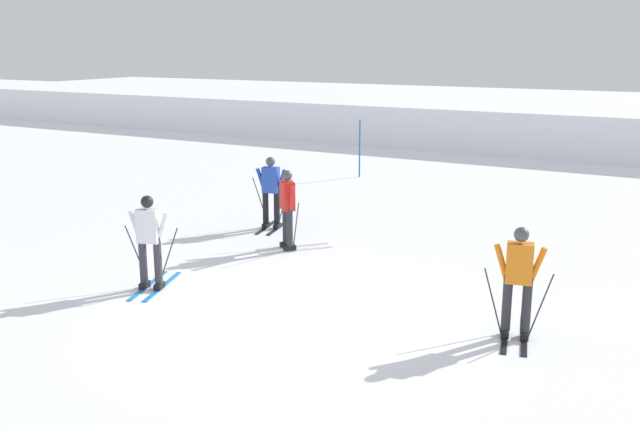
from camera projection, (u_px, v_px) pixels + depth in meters
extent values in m
plane|color=white|center=(287.00, 314.00, 11.44)|extent=(120.00, 120.00, 0.00)
cube|color=white|center=(555.00, 127.00, 29.41)|extent=(80.00, 7.12, 1.70)
cube|color=black|center=(268.00, 226.00, 16.92)|extent=(0.45, 1.58, 0.02)
cube|color=black|center=(279.00, 227.00, 16.84)|extent=(0.45, 1.58, 0.02)
cube|color=black|center=(266.00, 225.00, 16.76)|extent=(0.18, 0.28, 0.10)
cube|color=black|center=(277.00, 226.00, 16.69)|extent=(0.18, 0.28, 0.10)
cylinder|color=black|center=(266.00, 206.00, 16.65)|extent=(0.14, 0.14, 0.85)
cylinder|color=black|center=(277.00, 206.00, 16.58)|extent=(0.14, 0.14, 0.85)
cube|color=#284CB7|center=(271.00, 180.00, 16.47)|extent=(0.42, 0.32, 0.60)
cylinder|color=#284CB7|center=(261.00, 180.00, 16.56)|extent=(0.27, 0.15, 0.55)
cylinder|color=#284CB7|center=(281.00, 181.00, 16.42)|extent=(0.27, 0.15, 0.55)
sphere|color=#4C4C56|center=(270.00, 162.00, 16.37)|extent=(0.22, 0.22, 0.22)
cylinder|color=#38383D|center=(261.00, 202.00, 16.78)|extent=(0.41, 0.12, 1.19)
cylinder|color=#38383D|center=(284.00, 204.00, 16.62)|extent=(0.41, 0.12, 1.19)
cube|color=silver|center=(293.00, 246.00, 15.22)|extent=(1.15, 1.24, 0.02)
cube|color=silver|center=(297.00, 250.00, 14.96)|extent=(1.15, 1.24, 0.02)
cube|color=black|center=(286.00, 244.00, 15.16)|extent=(0.26, 0.27, 0.10)
cube|color=black|center=(290.00, 248.00, 14.90)|extent=(0.26, 0.27, 0.10)
cylinder|color=#2D2D33|center=(286.00, 223.00, 15.05)|extent=(0.14, 0.14, 0.85)
cylinder|color=#2D2D33|center=(289.00, 226.00, 14.79)|extent=(0.14, 0.14, 0.85)
cube|color=red|center=(287.00, 196.00, 14.77)|extent=(0.44, 0.43, 0.60)
cylinder|color=red|center=(285.00, 194.00, 15.01)|extent=(0.25, 0.24, 0.55)
cylinder|color=red|center=(292.00, 199.00, 14.55)|extent=(0.25, 0.24, 0.55)
sphere|color=#4C4C56|center=(287.00, 175.00, 14.67)|extent=(0.22, 0.22, 0.22)
cylinder|color=#38383D|center=(289.00, 221.00, 15.19)|extent=(0.36, 0.33, 1.12)
cylinder|color=#38383D|center=(296.00, 227.00, 14.70)|extent=(0.36, 0.33, 1.12)
cube|color=black|center=(505.00, 332.00, 10.70)|extent=(0.44, 1.58, 0.02)
cube|color=black|center=(524.00, 335.00, 10.63)|extent=(0.44, 1.58, 0.02)
cube|color=black|center=(505.00, 333.00, 10.55)|extent=(0.17, 0.28, 0.10)
cube|color=black|center=(524.00, 335.00, 10.47)|extent=(0.17, 0.28, 0.10)
cylinder|color=#2D2D33|center=(507.00, 303.00, 10.43)|extent=(0.14, 0.14, 0.85)
cylinder|color=#2D2D33|center=(527.00, 305.00, 10.36)|extent=(0.14, 0.14, 0.85)
cube|color=orange|center=(520.00, 263.00, 10.25)|extent=(0.42, 0.32, 0.60)
cylinder|color=orange|center=(502.00, 262.00, 10.34)|extent=(0.27, 0.14, 0.55)
cylinder|color=orange|center=(537.00, 265.00, 10.20)|extent=(0.27, 0.14, 0.55)
sphere|color=#4C4C56|center=(522.00, 235.00, 10.15)|extent=(0.22, 0.22, 0.22)
cylinder|color=#38383D|center=(493.00, 301.00, 10.59)|extent=(0.31, 0.09, 1.02)
cylinder|color=#38383D|center=(541.00, 306.00, 10.41)|extent=(0.31, 0.09, 1.02)
cube|color=#237AC6|center=(148.00, 285.00, 12.78)|extent=(0.60, 1.54, 0.02)
cube|color=#237AC6|center=(163.00, 286.00, 12.73)|extent=(0.60, 1.54, 0.02)
cube|color=black|center=(145.00, 285.00, 12.62)|extent=(0.20, 0.28, 0.10)
cube|color=black|center=(159.00, 286.00, 12.57)|extent=(0.20, 0.28, 0.10)
cylinder|color=#38333D|center=(143.00, 260.00, 12.51)|extent=(0.14, 0.14, 0.85)
cylinder|color=#38333D|center=(158.00, 260.00, 12.46)|extent=(0.14, 0.14, 0.85)
cube|color=white|center=(148.00, 226.00, 12.34)|extent=(0.44, 0.35, 0.60)
cylinder|color=white|center=(136.00, 226.00, 12.40)|extent=(0.27, 0.17, 0.55)
cylinder|color=white|center=(162.00, 227.00, 12.32)|extent=(0.27, 0.17, 0.55)
sphere|color=black|center=(147.00, 202.00, 12.24)|extent=(0.22, 0.22, 0.22)
cylinder|color=#38383D|center=(138.00, 256.00, 12.62)|extent=(0.42, 0.16, 1.14)
cylinder|color=#38383D|center=(168.00, 258.00, 12.53)|extent=(0.42, 0.16, 1.14)
cylinder|color=#1E56AD|center=(360.00, 149.00, 22.92)|extent=(0.05, 0.05, 1.87)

